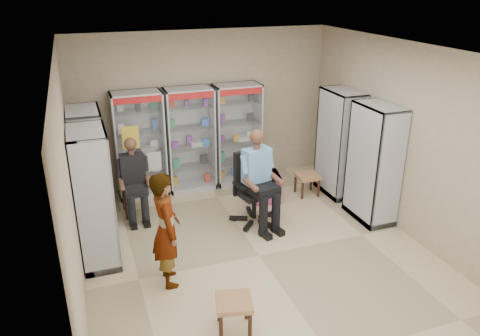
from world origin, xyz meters
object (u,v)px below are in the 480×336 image
object	(u,v)px
woven_stool_b	(234,315)
standing_man	(166,229)
cabinet_right_far	(339,143)
cabinet_left_far	(90,170)
seated_shopkeeper	(256,181)
cabinet_back_right	(237,135)
cabinet_back_left	(140,145)
woven_stool_a	(307,184)
pink_trunk	(264,187)
wooden_chair	(134,189)
cabinet_right_near	(374,164)
cabinet_left_near	(94,198)
cabinet_back_mid	(190,140)
office_chair	(254,189)

from	to	relation	value
woven_stool_b	standing_man	size ratio (longest dim) A/B	0.26
cabinet_right_far	cabinet_left_far	world-z (taller)	same
cabinet_right_far	seated_shopkeeper	bearing A→B (deg)	108.03
cabinet_left_far	cabinet_back_right	bearing A→B (deg)	108.19
cabinet_back_left	woven_stool_a	distance (m)	3.23
cabinet_left_far	pink_trunk	xyz separation A→B (m)	(3.03, -0.05, -0.74)
wooden_chair	pink_trunk	distance (m)	2.37
cabinet_right_near	woven_stool_b	bearing A→B (deg)	121.09
standing_man	pink_trunk	bearing A→B (deg)	-48.40
cabinet_right_far	woven_stool_a	world-z (taller)	cabinet_right_far
cabinet_left_far	standing_man	world-z (taller)	cabinet_left_far
cabinet_left_far	cabinet_left_near	world-z (taller)	same
seated_shopkeeper	cabinet_right_far	bearing A→B (deg)	5.94
cabinet_left_far	cabinet_right_far	bearing A→B (deg)	87.43
cabinet_back_mid	cabinet_left_far	distance (m)	2.10
standing_man	cabinet_right_far	bearing A→B (deg)	-63.58
cabinet_right_far	standing_man	bearing A→B (deg)	116.01
cabinet_right_near	seated_shopkeeper	size ratio (longest dim) A/B	1.28
woven_stool_a	standing_man	size ratio (longest dim) A/B	0.26
cabinet_back_mid	office_chair	distance (m)	1.87
wooden_chair	office_chair	distance (m)	2.10
cabinet_back_left	cabinet_back_mid	xyz separation A→B (m)	(0.95, 0.00, 0.00)
cabinet_left_near	office_chair	bearing A→B (deg)	97.29
cabinet_left_near	woven_stool_b	bearing A→B (deg)	33.36
standing_man	cabinet_left_near	bearing A→B (deg)	44.18
cabinet_back_left	wooden_chair	distance (m)	0.94
seated_shopkeeper	woven_stool_a	distance (m)	1.62
cabinet_back_mid	cabinet_left_near	xyz separation A→B (m)	(-1.88, -2.03, 0.00)
wooden_chair	standing_man	world-z (taller)	standing_man
cabinet_back_mid	cabinet_right_far	xyz separation A→B (m)	(2.58, -1.13, 0.00)
cabinet_back_mid	woven_stool_b	distance (m)	4.21
cabinet_right_near	woven_stool_a	distance (m)	1.54
pink_trunk	cabinet_back_right	bearing A→B (deg)	101.26
woven_stool_a	office_chair	bearing A→B (deg)	-153.60
cabinet_back_right	seated_shopkeeper	distance (m)	1.79
wooden_chair	seated_shopkeeper	distance (m)	2.14
cabinet_back_left	standing_man	distance (m)	2.91
cabinet_right_near	cabinet_left_far	size ratio (longest dim) A/B	1.00
cabinet_right_far	seated_shopkeeper	world-z (taller)	cabinet_right_far
cabinet_right_near	seated_shopkeeper	distance (m)	1.99
woven_stool_b	cabinet_right_near	bearing A→B (deg)	31.09
cabinet_back_mid	cabinet_right_near	bearing A→B (deg)	-40.84
cabinet_back_right	woven_stool_a	world-z (taller)	cabinet_back_right
cabinet_back_left	standing_man	size ratio (longest dim) A/B	1.24
cabinet_left_far	woven_stool_b	distance (m)	3.54
cabinet_left_far	woven_stool_a	distance (m)	3.96
cabinet_left_near	woven_stool_a	world-z (taller)	cabinet_left_near
cabinet_back_left	cabinet_back_mid	world-z (taller)	same
cabinet_right_far	office_chair	xyz separation A→B (m)	(-1.92, -0.58, -0.39)
cabinet_back_right	pink_trunk	bearing A→B (deg)	-78.74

